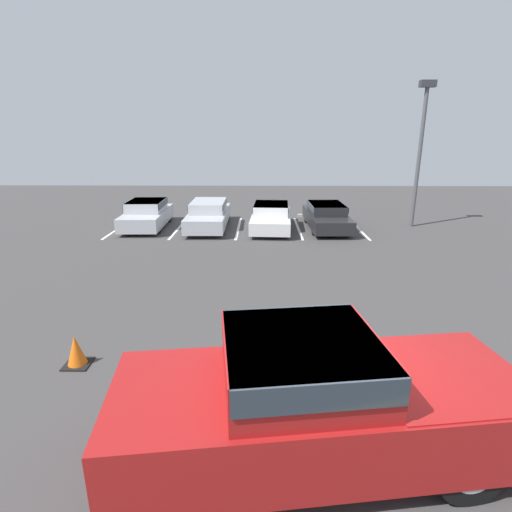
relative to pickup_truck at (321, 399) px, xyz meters
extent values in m
plane|color=#423F3F|center=(0.05, 0.46, -0.96)|extent=(60.00, 60.00, 0.00)
cube|color=white|center=(-7.76, 14.35, -0.95)|extent=(0.12, 4.66, 0.01)
cube|color=white|center=(-4.85, 14.35, -0.95)|extent=(0.12, 4.66, 0.01)
cube|color=white|center=(-1.93, 14.35, -0.95)|extent=(0.12, 4.66, 0.01)
cube|color=white|center=(0.99, 14.35, -0.95)|extent=(0.12, 4.66, 0.01)
cube|color=white|center=(3.91, 14.35, -0.95)|extent=(0.12, 4.66, 0.01)
cube|color=#A51919|center=(-0.01, 0.00, -0.18)|extent=(5.84, 2.79, 0.98)
cube|color=#A51919|center=(-0.29, -0.04, 0.63)|extent=(2.25, 2.17, 0.64)
cube|color=#2D3842|center=(-0.29, -0.04, 0.78)|extent=(2.22, 2.23, 0.35)
cube|color=#A51919|center=(1.74, 0.22, 0.26)|extent=(2.32, 2.26, 0.14)
cube|color=silver|center=(2.69, 0.34, -0.55)|extent=(0.47, 2.15, 0.28)
cylinder|color=black|center=(1.55, 1.09, -0.48)|extent=(0.97, 0.41, 0.94)
cylinder|color=#ADADB2|center=(1.55, 1.09, -0.48)|extent=(0.55, 0.37, 0.52)
cylinder|color=black|center=(1.77, -0.67, -0.48)|extent=(0.97, 0.41, 0.94)
cylinder|color=#ADADB2|center=(1.77, -0.67, -0.48)|extent=(0.55, 0.37, 0.52)
cylinder|color=black|center=(-1.80, 0.66, -0.48)|extent=(0.97, 0.41, 0.94)
cylinder|color=#ADADB2|center=(-1.80, 0.66, -0.48)|extent=(0.55, 0.37, 0.52)
cylinder|color=black|center=(-1.57, -1.09, -0.48)|extent=(0.97, 0.41, 0.94)
cylinder|color=#ADADB2|center=(-1.57, -1.09, -0.48)|extent=(0.55, 0.37, 0.52)
cube|color=#B7BABF|center=(-6.40, 14.43, -0.47)|extent=(1.94, 4.26, 0.65)
cube|color=#B7BABF|center=(-6.41, 14.52, 0.11)|extent=(1.66, 2.23, 0.50)
cube|color=#2D3842|center=(-6.41, 14.52, 0.20)|extent=(1.73, 2.19, 0.30)
cylinder|color=black|center=(-5.58, 13.24, -0.65)|extent=(0.23, 0.61, 0.60)
cylinder|color=#ADADB2|center=(-5.58, 13.24, -0.65)|extent=(0.23, 0.34, 0.33)
cylinder|color=black|center=(-7.16, 13.19, -0.65)|extent=(0.23, 0.61, 0.60)
cylinder|color=#ADADB2|center=(-7.16, 13.19, -0.65)|extent=(0.23, 0.34, 0.33)
cylinder|color=black|center=(-5.65, 15.67, -0.65)|extent=(0.23, 0.61, 0.60)
cylinder|color=#ADADB2|center=(-5.65, 15.67, -0.65)|extent=(0.23, 0.34, 0.33)
cylinder|color=black|center=(-7.23, 15.63, -0.65)|extent=(0.23, 0.61, 0.60)
cylinder|color=#ADADB2|center=(-7.23, 15.63, -0.65)|extent=(0.23, 0.34, 0.33)
cube|color=#B7BABF|center=(-3.38, 14.39, -0.46)|extent=(1.81, 4.75, 0.63)
cube|color=#B7BABF|center=(-3.38, 14.48, 0.10)|extent=(1.59, 2.48, 0.48)
cube|color=#2D3842|center=(-3.38, 14.48, 0.20)|extent=(1.66, 2.43, 0.29)
cylinder|color=black|center=(-2.60, 13.02, -0.62)|extent=(0.22, 0.67, 0.67)
cylinder|color=#ADADB2|center=(-2.60, 13.02, -0.62)|extent=(0.23, 0.37, 0.37)
cylinder|color=black|center=(-4.14, 13.01, -0.62)|extent=(0.22, 0.67, 0.67)
cylinder|color=#ADADB2|center=(-4.14, 13.01, -0.62)|extent=(0.23, 0.37, 0.37)
cylinder|color=black|center=(-2.62, 15.77, -0.62)|extent=(0.22, 0.67, 0.67)
cylinder|color=#ADADB2|center=(-2.62, 15.77, -0.62)|extent=(0.23, 0.37, 0.37)
cylinder|color=black|center=(-4.16, 15.76, -0.62)|extent=(0.22, 0.67, 0.67)
cylinder|color=#ADADB2|center=(-4.16, 15.76, -0.62)|extent=(0.23, 0.37, 0.37)
cube|color=silver|center=(-0.35, 14.12, -0.50)|extent=(2.02, 4.49, 0.57)
cube|color=silver|center=(-0.34, 14.21, 0.03)|extent=(1.70, 2.37, 0.49)
cube|color=#2D3842|center=(-0.34, 14.21, 0.12)|extent=(1.77, 2.33, 0.29)
cylinder|color=black|center=(0.36, 12.80, -0.64)|extent=(0.25, 0.64, 0.63)
cylinder|color=#ADADB2|center=(0.36, 12.80, -0.64)|extent=(0.24, 0.36, 0.34)
cylinder|color=black|center=(-1.19, 12.88, -0.64)|extent=(0.25, 0.64, 0.63)
cylinder|color=#ADADB2|center=(-1.19, 12.88, -0.64)|extent=(0.24, 0.36, 0.34)
cylinder|color=black|center=(0.49, 15.35, -0.64)|extent=(0.25, 0.64, 0.63)
cylinder|color=#ADADB2|center=(0.49, 15.35, -0.64)|extent=(0.24, 0.36, 0.34)
cylinder|color=black|center=(-1.06, 15.43, -0.64)|extent=(0.25, 0.64, 0.63)
cylinder|color=#ADADB2|center=(-1.06, 15.43, -0.64)|extent=(0.24, 0.36, 0.34)
cube|color=#232326|center=(2.34, 14.31, -0.49)|extent=(1.86, 4.57, 0.58)
cube|color=#232326|center=(2.33, 14.40, 0.02)|extent=(1.60, 2.39, 0.43)
cube|color=#2D3842|center=(2.33, 14.40, 0.11)|extent=(1.67, 2.35, 0.26)
cylinder|color=black|center=(3.11, 13.02, -0.63)|extent=(0.25, 0.65, 0.65)
cylinder|color=#ADADB2|center=(3.11, 13.02, -0.63)|extent=(0.25, 0.36, 0.36)
cylinder|color=black|center=(1.62, 12.98, -0.63)|extent=(0.25, 0.65, 0.65)
cylinder|color=#ADADB2|center=(1.62, 12.98, -0.63)|extent=(0.25, 0.36, 0.36)
cylinder|color=black|center=(3.05, 15.64, -0.63)|extent=(0.25, 0.65, 0.65)
cylinder|color=#ADADB2|center=(3.05, 15.64, -0.63)|extent=(0.25, 0.36, 0.36)
cylinder|color=black|center=(1.56, 15.61, -0.63)|extent=(0.25, 0.65, 0.65)
cylinder|color=#ADADB2|center=(1.56, 15.61, -0.63)|extent=(0.25, 0.36, 0.36)
cylinder|color=#515156|center=(6.65, 14.84, 2.25)|extent=(0.18, 0.18, 6.41)
cube|color=#333338|center=(6.65, 14.84, 5.61)|extent=(0.70, 0.36, 0.30)
cube|color=black|center=(-4.51, 2.31, -0.94)|extent=(0.51, 0.51, 0.03)
cone|color=orange|center=(-4.51, 2.31, -0.64)|extent=(0.39, 0.39, 0.64)
cube|color=#B7B2A8|center=(2.05, 17.10, -0.89)|extent=(1.68, 0.20, 0.14)
camera|label=1|loc=(-0.83, -4.66, 3.51)|focal=28.00mm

